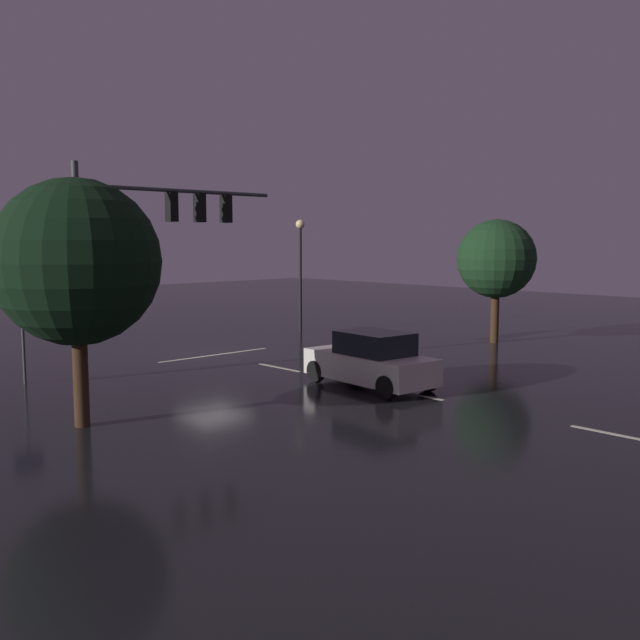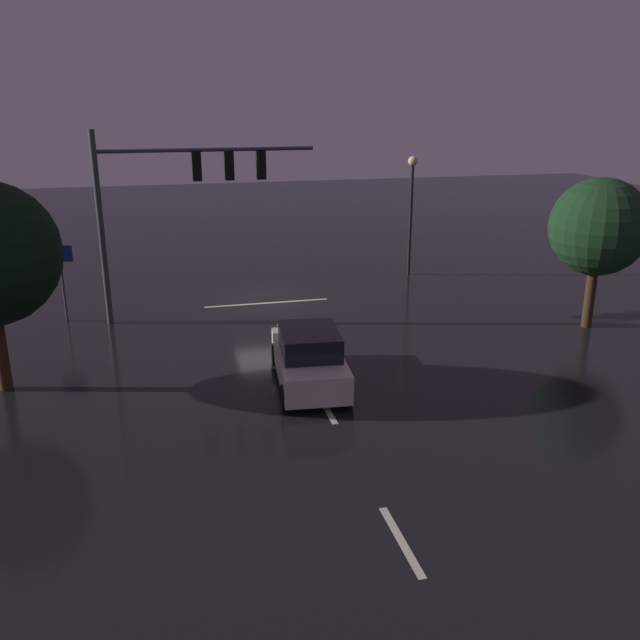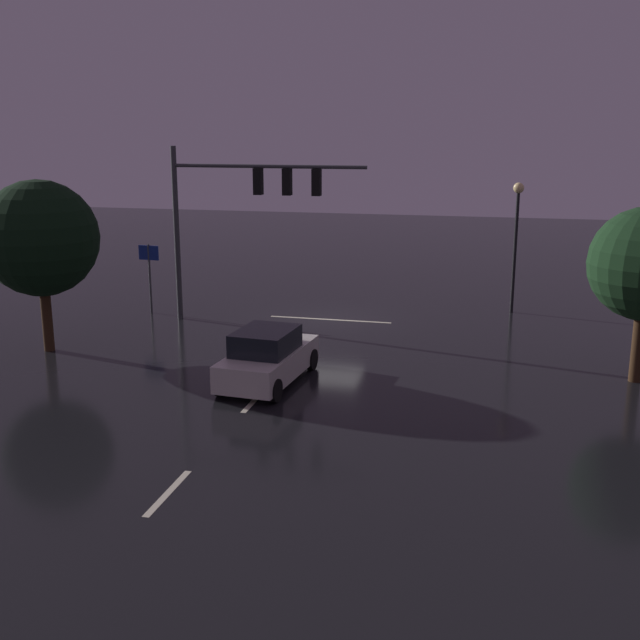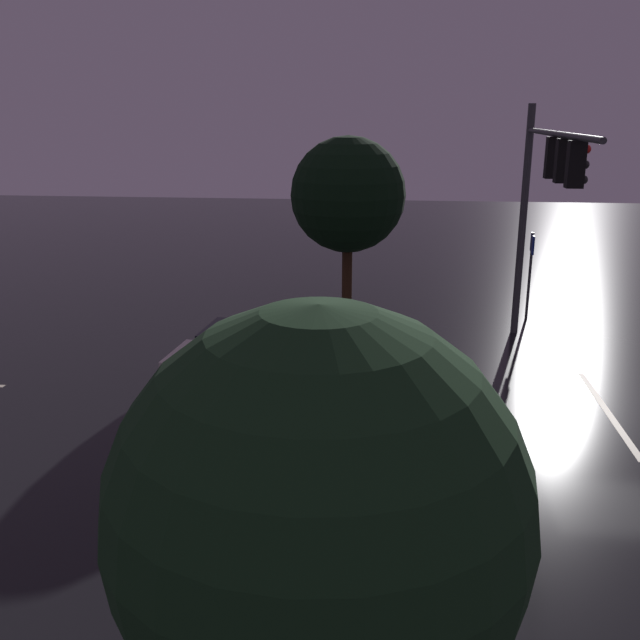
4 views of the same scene
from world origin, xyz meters
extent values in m
plane|color=black|center=(0.00, 0.00, 0.00)|extent=(80.00, 80.00, 0.00)
cylinder|color=#383A3D|center=(6.00, 1.38, 3.44)|extent=(0.22, 0.22, 6.89)
cylinder|color=#383A3D|center=(2.18, 1.38, 6.14)|extent=(7.64, 0.14, 0.14)
cube|color=black|center=(2.56, 1.38, 5.57)|extent=(0.32, 0.36, 1.00)
sphere|color=red|center=(2.56, 1.19, 5.89)|extent=(0.20, 0.20, 0.20)
sphere|color=black|center=(2.56, 1.19, 5.57)|extent=(0.20, 0.20, 0.20)
sphere|color=black|center=(2.56, 1.19, 5.25)|extent=(0.20, 0.20, 0.20)
cube|color=black|center=(1.42, 1.38, 5.57)|extent=(0.32, 0.36, 1.00)
sphere|color=red|center=(1.42, 1.19, 5.89)|extent=(0.20, 0.20, 0.20)
sphere|color=black|center=(1.42, 1.19, 5.57)|extent=(0.20, 0.20, 0.20)
sphere|color=black|center=(1.42, 1.19, 5.25)|extent=(0.20, 0.20, 0.20)
cube|color=black|center=(0.27, 1.38, 5.57)|extent=(0.32, 0.36, 1.00)
sphere|color=red|center=(0.27, 1.19, 5.89)|extent=(0.20, 0.20, 0.20)
sphere|color=black|center=(0.27, 1.19, 5.57)|extent=(0.20, 0.20, 0.20)
sphere|color=black|center=(0.27, 1.19, 5.25)|extent=(0.20, 0.20, 0.20)
cube|color=beige|center=(0.00, 4.00, 0.00)|extent=(0.16, 2.20, 0.01)
cube|color=beige|center=(0.00, 10.00, 0.00)|extent=(0.16, 2.20, 0.01)
cube|color=beige|center=(0.00, 0.18, 0.00)|extent=(5.00, 0.16, 0.01)
cube|color=silver|center=(0.09, 8.40, 0.62)|extent=(2.16, 4.44, 0.80)
cube|color=black|center=(0.11, 8.60, 1.36)|extent=(1.78, 2.23, 0.68)
cylinder|color=black|center=(0.79, 6.73, 0.34)|extent=(0.28, 0.70, 0.68)
cylinder|color=black|center=(-0.88, 6.87, 0.34)|extent=(0.28, 0.70, 0.68)
cylinder|color=black|center=(1.06, 9.92, 0.34)|extent=(0.28, 0.70, 0.68)
cylinder|color=black|center=(-0.61, 10.06, 0.34)|extent=(0.28, 0.70, 0.68)
sphere|color=#F9EFC6|center=(0.55, 6.23, 0.67)|extent=(0.20, 0.20, 0.20)
sphere|color=#F9EFC6|center=(-0.74, 6.34, 0.67)|extent=(0.20, 0.20, 0.20)
cylinder|color=#383A3D|center=(7.57, 0.74, 1.45)|extent=(0.09, 0.09, 2.90)
cube|color=navy|center=(7.57, 0.74, 2.55)|extent=(0.90, 0.15, 0.60)
cylinder|color=#382314|center=(8.57, 6.82, 1.23)|extent=(0.36, 0.36, 2.46)
sphere|color=black|center=(8.57, 6.82, 3.94)|extent=(3.94, 3.94, 3.94)
sphere|color=#163319|center=(-10.80, 5.73, 3.64)|extent=(3.39, 3.39, 3.39)
camera|label=1|loc=(16.02, 22.98, 4.46)|focal=40.30mm
camera|label=2|loc=(3.99, 26.14, 7.95)|focal=38.11mm
camera|label=3|loc=(-6.61, 29.91, 7.51)|focal=43.42mm
camera|label=4|loc=(-15.72, 5.21, 6.68)|focal=39.73mm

